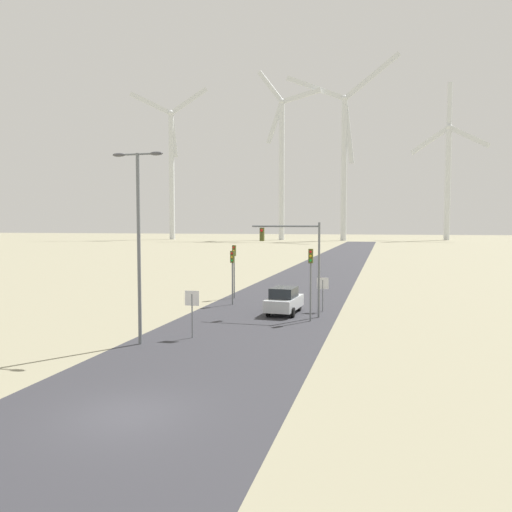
{
  "coord_description": "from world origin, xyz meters",
  "views": [
    {
      "loc": [
        7.93,
        -14.14,
        6.1
      ],
      "look_at": [
        0.0,
        16.57,
        4.09
      ],
      "focal_mm": 35.0,
      "sensor_mm": 36.0,
      "label": 1
    }
  ],
  "objects_px": {
    "streetlamp": "(139,225)",
    "wind_turbine_right": "(448,171)",
    "stop_sign_far": "(323,288)",
    "car_approaching": "(284,300)",
    "wind_turbine_center": "(344,153)",
    "wind_turbine_left": "(282,158)",
    "wind_turbine_far_left": "(172,164)",
    "traffic_light_post_mid_left": "(234,260)",
    "traffic_light_post_near_left": "(232,265)",
    "stop_sign_near": "(192,305)",
    "traffic_light_mast_overhead": "(296,250)",
    "traffic_light_post_near_right": "(311,269)"
  },
  "relations": [
    {
      "from": "streetlamp",
      "to": "traffic_light_post_mid_left",
      "type": "bearing_deg",
      "value": 90.0
    },
    {
      "from": "traffic_light_post_mid_left",
      "to": "stop_sign_far",
      "type": "bearing_deg",
      "value": -29.83
    },
    {
      "from": "traffic_light_post_near_left",
      "to": "wind_turbine_left",
      "type": "height_order",
      "value": "wind_turbine_left"
    },
    {
      "from": "wind_turbine_far_left",
      "to": "stop_sign_far",
      "type": "bearing_deg",
      "value": -62.61
    },
    {
      "from": "traffic_light_post_mid_left",
      "to": "car_approaching",
      "type": "distance_m",
      "value": 8.44
    },
    {
      "from": "streetlamp",
      "to": "traffic_light_post_mid_left",
      "type": "xyz_separation_m",
      "value": [
        -0.0,
        16.42,
        -2.86
      ]
    },
    {
      "from": "streetlamp",
      "to": "wind_turbine_center",
      "type": "bearing_deg",
      "value": 91.14
    },
    {
      "from": "traffic_light_post_near_left",
      "to": "car_approaching",
      "type": "distance_m",
      "value": 5.78
    },
    {
      "from": "wind_turbine_center",
      "to": "wind_turbine_right",
      "type": "height_order",
      "value": "wind_turbine_center"
    },
    {
      "from": "stop_sign_far",
      "to": "wind_turbine_center",
      "type": "xyz_separation_m",
      "value": [
        -11.25,
        158.8,
        31.56
      ]
    },
    {
      "from": "traffic_light_post_near_right",
      "to": "stop_sign_far",
      "type": "bearing_deg",
      "value": 85.04
    },
    {
      "from": "traffic_light_post_mid_left",
      "to": "wind_turbine_left",
      "type": "xyz_separation_m",
      "value": [
        -28.02,
        156.43,
        29.11
      ]
    },
    {
      "from": "streetlamp",
      "to": "stop_sign_near",
      "type": "relative_size",
      "value": 3.8
    },
    {
      "from": "car_approaching",
      "to": "wind_turbine_left",
      "type": "bearing_deg",
      "value": 101.63
    },
    {
      "from": "wind_turbine_far_left",
      "to": "wind_turbine_center",
      "type": "bearing_deg",
      "value": 1.74
    },
    {
      "from": "streetlamp",
      "to": "stop_sign_near",
      "type": "distance_m",
      "value": 5.14
    },
    {
      "from": "traffic_light_post_near_right",
      "to": "traffic_light_mast_overhead",
      "type": "distance_m",
      "value": 2.18
    },
    {
      "from": "traffic_light_post_near_left",
      "to": "wind_turbine_left",
      "type": "relative_size",
      "value": 0.06
    },
    {
      "from": "streetlamp",
      "to": "wind_turbine_far_left",
      "type": "xyz_separation_m",
      "value": [
        -73.31,
        168.59,
        24.92
      ]
    },
    {
      "from": "traffic_light_mast_overhead",
      "to": "wind_turbine_left",
      "type": "bearing_deg",
      "value": 101.88
    },
    {
      "from": "stop_sign_far",
      "to": "car_approaching",
      "type": "distance_m",
      "value": 2.99
    },
    {
      "from": "wind_turbine_far_left",
      "to": "wind_turbine_center",
      "type": "height_order",
      "value": "wind_turbine_center"
    },
    {
      "from": "stop_sign_near",
      "to": "stop_sign_far",
      "type": "bearing_deg",
      "value": 59.68
    },
    {
      "from": "traffic_light_post_near_left",
      "to": "wind_turbine_far_left",
      "type": "distance_m",
      "value": 174.42
    },
    {
      "from": "wind_turbine_right",
      "to": "stop_sign_near",
      "type": "bearing_deg",
      "value": -100.32
    },
    {
      "from": "stop_sign_far",
      "to": "wind_turbine_right",
      "type": "relative_size",
      "value": 0.04
    },
    {
      "from": "stop_sign_far",
      "to": "wind_turbine_left",
      "type": "distance_m",
      "value": 167.72
    },
    {
      "from": "stop_sign_far",
      "to": "wind_turbine_right",
      "type": "bearing_deg",
      "value": 80.96
    },
    {
      "from": "traffic_light_post_near_left",
      "to": "wind_turbine_center",
      "type": "height_order",
      "value": "wind_turbine_center"
    },
    {
      "from": "wind_turbine_center",
      "to": "stop_sign_far",
      "type": "bearing_deg",
      "value": -85.95
    },
    {
      "from": "streetlamp",
      "to": "wind_turbine_far_left",
      "type": "height_order",
      "value": "wind_turbine_far_left"
    },
    {
      "from": "streetlamp",
      "to": "car_approaching",
      "type": "height_order",
      "value": "streetlamp"
    },
    {
      "from": "streetlamp",
      "to": "wind_turbine_left",
      "type": "xyz_separation_m",
      "value": [
        -28.02,
        172.85,
        26.25
      ]
    },
    {
      "from": "traffic_light_post_mid_left",
      "to": "wind_turbine_right",
      "type": "distance_m",
      "value": 174.96
    },
    {
      "from": "streetlamp",
      "to": "wind_turbine_right",
      "type": "height_order",
      "value": "wind_turbine_right"
    },
    {
      "from": "wind_turbine_far_left",
      "to": "wind_turbine_left",
      "type": "xyz_separation_m",
      "value": [
        45.3,
        4.27,
        1.33
      ]
    },
    {
      "from": "streetlamp",
      "to": "wind_turbine_right",
      "type": "bearing_deg",
      "value": 79.17
    },
    {
      "from": "traffic_light_post_near_right",
      "to": "traffic_light_mast_overhead",
      "type": "xyz_separation_m",
      "value": [
        -1.21,
        1.43,
        1.11
      ]
    },
    {
      "from": "traffic_light_post_near_right",
      "to": "traffic_light_mast_overhead",
      "type": "relative_size",
      "value": 0.73
    },
    {
      "from": "wind_turbine_left",
      "to": "wind_turbine_far_left",
      "type": "bearing_deg",
      "value": -174.62
    },
    {
      "from": "stop_sign_near",
      "to": "traffic_light_post_near_right",
      "type": "relative_size",
      "value": 0.56
    },
    {
      "from": "traffic_light_mast_overhead",
      "to": "traffic_light_post_near_left",
      "type": "bearing_deg",
      "value": 146.84
    },
    {
      "from": "wind_turbine_center",
      "to": "wind_turbine_right",
      "type": "distance_m",
      "value": 42.36
    },
    {
      "from": "wind_turbine_right",
      "to": "car_approaching",
      "type": "bearing_deg",
      "value": -99.74
    },
    {
      "from": "traffic_light_mast_overhead",
      "to": "car_approaching",
      "type": "relative_size",
      "value": 1.48
    },
    {
      "from": "streetlamp",
      "to": "traffic_light_post_near_right",
      "type": "xyz_separation_m",
      "value": [
        7.55,
        8.19,
        -2.74
      ]
    },
    {
      "from": "traffic_light_post_near_left",
      "to": "wind_turbine_left",
      "type": "xyz_separation_m",
      "value": [
        -28.86,
        159.64,
        29.32
      ]
    },
    {
      "from": "traffic_light_post_near_left",
      "to": "traffic_light_post_mid_left",
      "type": "distance_m",
      "value": 3.32
    },
    {
      "from": "stop_sign_near",
      "to": "wind_turbine_center",
      "type": "bearing_deg",
      "value": 91.85
    },
    {
      "from": "traffic_light_post_mid_left",
      "to": "streetlamp",
      "type": "bearing_deg",
      "value": -90.0
    }
  ]
}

